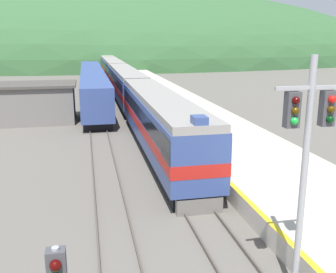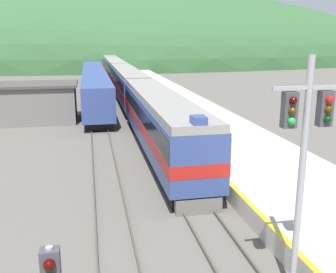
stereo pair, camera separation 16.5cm
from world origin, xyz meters
name	(u,v)px [view 2 (the right image)]	position (x,y,z in m)	size (l,w,h in m)	color
track_main	(114,81)	(0.00, 70.00, 0.08)	(1.52, 180.00, 0.16)	#4C443D
track_siding	(93,81)	(-3.99, 70.00, 0.08)	(1.52, 180.00, 0.16)	#4C443D
platform	(161,92)	(5.29, 50.00, 0.46)	(6.98, 140.00, 0.94)	#BCB5A5
distant_hills	(102,62)	(0.00, 131.83, 0.00)	(212.62, 95.68, 48.18)	#335B33
station_shed	(30,103)	(-10.33, 34.59, 1.89)	(9.02, 5.62, 3.74)	slate
express_train_lead_car	(160,122)	(0.00, 21.52, 2.30)	(2.85, 20.93, 4.56)	black
carriage_second	(128,85)	(0.00, 44.23, 2.28)	(2.84, 22.25, 4.20)	black
carriage_third	(115,70)	(0.00, 67.36, 2.28)	(2.84, 22.25, 4.20)	black
carriage_fourth	(108,63)	(0.00, 90.49, 2.28)	(2.84, 22.25, 4.20)	black
siding_train	(94,84)	(-3.99, 48.48, 1.99)	(2.90, 40.38, 3.85)	black
signal_mast_main	(304,146)	(1.31, 5.20, 4.90)	(2.20, 0.42, 7.47)	#9E9EA3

